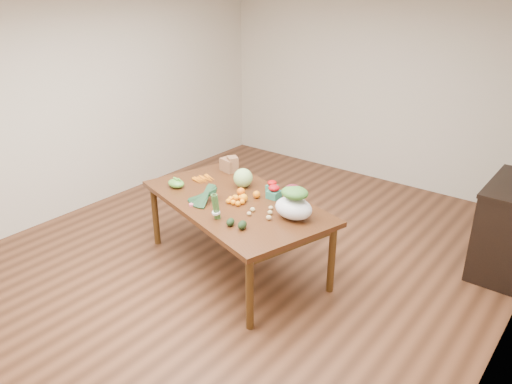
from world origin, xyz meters
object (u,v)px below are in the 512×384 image
Objects in this scene: cabinet at (510,227)px; asparagus_bundle at (216,207)px; mandarin_cluster at (236,199)px; dining_table at (236,233)px; cabbage at (243,178)px; kale_bunch at (200,196)px; salad_bag at (294,204)px; paper_bag at (229,164)px.

cabinet is 4.08× the size of asparagus_bundle.
asparagus_bundle reaches higher than mandarin_cluster.
cabbage reaches higher than dining_table.
dining_table is 0.67m from asparagus_bundle.
asparagus_bundle is at bearing -135.07° from cabinet.
salad_bag reaches higher than kale_bunch.
asparagus_bundle is (0.35, -0.16, 0.05)m from kale_bunch.
paper_bag is 0.62× the size of kale_bunch.
mandarin_cluster is 0.50× the size of salad_bag.
dining_table is at bearing 137.00° from mandarin_cluster.
asparagus_bundle is (0.70, -1.00, 0.04)m from paper_bag.
mandarin_cluster is (0.05, -0.05, 0.42)m from dining_table.
kale_bunch is at bearing 171.72° from asparagus_bundle.
salad_bag is (0.63, 0.06, 0.10)m from mandarin_cluster.
salad_bag is (0.90, 0.29, 0.06)m from kale_bunch.
kale_bunch reaches higher than mandarin_cluster.
paper_bag is 1.36m from salad_bag.
cabbage is at bearing 119.60° from mandarin_cluster.
paper_bag is 0.69× the size of salad_bag.
dining_table is 7.93× the size of asparagus_bundle.
mandarin_cluster is at bearing 118.29° from asparagus_bundle.
salad_bag is (0.55, 0.45, 0.02)m from asparagus_bundle.
kale_bunch is at bearing -162.40° from salad_bag.
cabinet is at bearing 21.27° from paper_bag.
asparagus_bundle is at bearing -69.15° from cabbage.
cabbage is at bearing -150.36° from cabinet.
paper_bag is 1.22m from asparagus_bundle.
paper_bag is 1.00× the size of asparagus_bundle.
mandarin_cluster is 0.72× the size of asparagus_bundle.
dining_table is 1.94× the size of cabinet.
kale_bunch is 0.95m from salad_bag.
kale_bunch is at bearing -140.97° from mandarin_cluster.
cabinet is at bearing 29.64° from cabbage.
cabinet is 3.01m from paper_bag.
paper_bag is at bearing 141.50° from asparagus_bundle.
asparagus_bundle is at bearing -54.98° from paper_bag.
cabbage is at bearing -32.08° from paper_bag.
asparagus_bundle reaches higher than paper_bag.
cabinet is (2.21, 1.65, 0.10)m from dining_table.
salad_bag reaches higher than asparagus_bundle.
asparagus_bundle is (0.28, -0.73, 0.02)m from cabbage.
asparagus_bundle reaches higher than cabinet.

